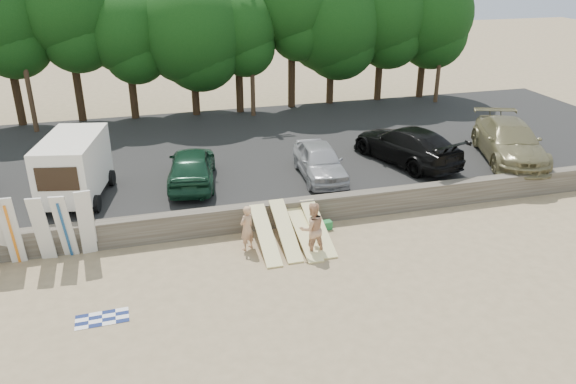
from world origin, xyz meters
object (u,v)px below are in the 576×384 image
object	(u,v)px
car_4	(509,141)
car_2	(320,161)
box_trailer	(74,165)
cooler	(326,225)
car_3	(406,145)
beachgoer_a	(247,228)
beachgoer_b	(312,229)
car_1	(192,166)

from	to	relation	value
car_4	car_2	bearing A→B (deg)	-162.14
box_trailer	cooler	world-z (taller)	box_trailer
car_3	car_4	world-z (taller)	car_4
car_2	box_trailer	bearing A→B (deg)	-178.13
beachgoer_a	beachgoer_b	distance (m)	2.30
box_trailer	car_2	distance (m)	9.96
car_2	car_1	bearing A→B (deg)	176.82
box_trailer	car_1	world-z (taller)	box_trailer
car_3	cooler	bearing A→B (deg)	21.36
beachgoer_a	beachgoer_b	xyz separation A→B (m)	(2.12, -0.91, 0.13)
car_3	cooler	world-z (taller)	car_3
box_trailer	car_4	xyz separation A→B (m)	(19.17, -0.55, -0.54)
cooler	box_trailer	bearing A→B (deg)	149.48
car_1	box_trailer	bearing A→B (deg)	13.06
car_2	beachgoer_a	bearing A→B (deg)	-130.22
car_4	cooler	world-z (taller)	car_4
box_trailer	car_1	xyz separation A→B (m)	(4.55, 0.31, -0.61)
car_2	car_3	bearing A→B (deg)	13.07
box_trailer	cooler	distance (m)	10.05
box_trailer	car_4	distance (m)	19.19
beachgoer_a	car_1	bearing A→B (deg)	-108.70
car_4	car_3	bearing A→B (deg)	-171.56
car_4	beachgoer_b	xyz separation A→B (m)	(-11.19, -4.90, -0.61)
box_trailer	car_4	size ratio (longest dim) A/B	0.71
beachgoer_a	cooler	bearing A→B (deg)	158.63
car_2	beachgoer_a	world-z (taller)	car_2
cooler	beachgoer_a	bearing A→B (deg)	-175.09
box_trailer	beachgoer_a	size ratio (longest dim) A/B	2.55
cooler	car_4	bearing A→B (deg)	10.29
box_trailer	beachgoer_a	distance (m)	7.53
cooler	car_3	bearing A→B (deg)	30.68
beachgoer_b	cooler	distance (m)	2.12
car_2	cooler	bearing A→B (deg)	-99.80
car_2	cooler	world-z (taller)	car_2
car_1	cooler	world-z (taller)	car_1
box_trailer	car_2	world-z (taller)	box_trailer
car_2	beachgoer_a	distance (m)	5.86
car_2	cooler	distance (m)	3.79
box_trailer	cooler	xyz separation A→B (m)	(9.09, -3.82, -1.95)
box_trailer	beachgoer_b	xyz separation A→B (m)	(7.99, -5.45, -1.14)
car_4	beachgoer_a	xyz separation A→B (m)	(-13.30, -4.00, -0.73)
car_3	cooler	size ratio (longest dim) A/B	15.07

